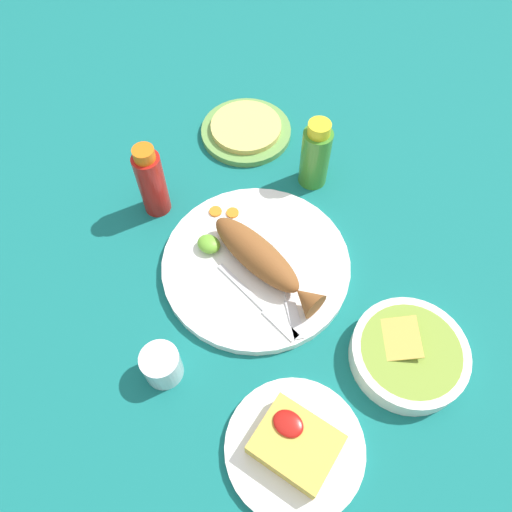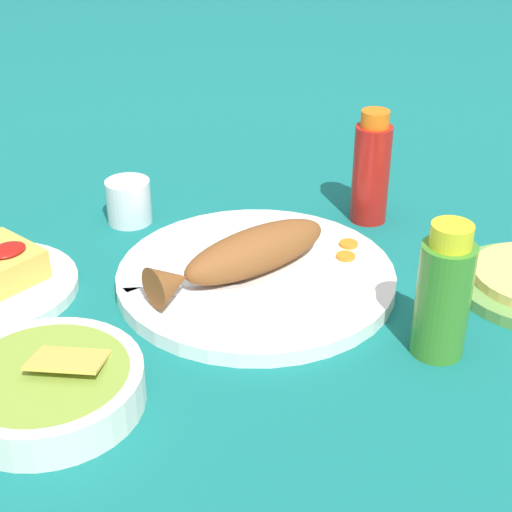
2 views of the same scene
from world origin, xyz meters
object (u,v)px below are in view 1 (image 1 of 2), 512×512
at_px(fork_far, 262,306).
at_px(guacamole_bowl, 409,354).
at_px(main_plate, 256,265).
at_px(salt_cup, 162,366).
at_px(fried_fish, 263,260).
at_px(side_plate_fries, 295,448).
at_px(hot_sauce_bottle_green, 315,155).
at_px(hot_sauce_bottle_red, 151,182).
at_px(tortilla_plate, 246,131).
at_px(fork_near, 288,295).

xyz_separation_m(fork_far, guacamole_bowl, (-0.24, -0.06, 0.00)).
distance_m(main_plate, salt_cup, 0.24).
bearing_deg(fried_fish, side_plate_fries, 144.82).
xyz_separation_m(main_plate, hot_sauce_bottle_green, (0.02, -0.23, 0.06)).
bearing_deg(hot_sauce_bottle_red, salt_cup, 131.04).
height_order(salt_cup, tortilla_plate, salt_cup).
distance_m(fried_fish, hot_sauce_bottle_red, 0.25).
bearing_deg(side_plate_fries, guacamole_bowl, -109.74).
xyz_separation_m(fork_far, tortilla_plate, (0.25, -0.33, -0.01)).
bearing_deg(fork_near, main_plate, -151.92).
height_order(fork_far, side_plate_fries, fork_far).
relative_size(hot_sauce_bottle_red, hot_sauce_bottle_green, 1.06).
distance_m(fried_fish, guacamole_bowl, 0.28).
height_order(fork_near, hot_sauce_bottle_red, hot_sauce_bottle_red).
relative_size(salt_cup, tortilla_plate, 0.32).
relative_size(fork_far, guacamole_bowl, 1.01).
bearing_deg(guacamole_bowl, fried_fish, -1.30).
distance_m(fork_far, hot_sauce_bottle_green, 0.31).
relative_size(main_plate, salt_cup, 5.45).
xyz_separation_m(main_plate, fork_near, (-0.08, 0.03, 0.01)).
xyz_separation_m(fork_near, fork_far, (0.03, 0.04, 0.00)).
bearing_deg(tortilla_plate, salt_cup, 110.03).
distance_m(fork_near, hot_sauce_bottle_red, 0.32).
height_order(fried_fish, salt_cup, fried_fish).
distance_m(hot_sauce_bottle_red, guacamole_bowl, 0.53).
relative_size(fork_far, tortilla_plate, 0.97).
xyz_separation_m(fork_near, side_plate_fries, (-0.13, 0.20, -0.01)).
bearing_deg(guacamole_bowl, fork_near, 4.12).
bearing_deg(fork_far, main_plate, 143.26).
relative_size(side_plate_fries, guacamole_bowl, 1.12).
relative_size(fork_far, hot_sauce_bottle_green, 1.24).
distance_m(main_plate, fried_fish, 0.04).
distance_m(main_plate, tortilla_plate, 0.33).
relative_size(main_plate, side_plate_fries, 1.62).
bearing_deg(hot_sauce_bottle_green, fork_near, 111.39).
distance_m(salt_cup, tortilla_plate, 0.53).
distance_m(fork_far, side_plate_fries, 0.23).
bearing_deg(main_plate, guacamole_bowl, 178.06).
xyz_separation_m(fried_fish, fork_near, (-0.07, 0.02, -0.03)).
bearing_deg(fried_fish, hot_sauce_bottle_red, 9.94).
bearing_deg(fork_near, side_plate_fries, -10.89).
xyz_separation_m(hot_sauce_bottle_red, salt_cup, (-0.21, 0.25, -0.05)).
distance_m(fork_near, salt_cup, 0.23).
bearing_deg(side_plate_fries, tortilla_plate, -49.66).
relative_size(fork_near, tortilla_plate, 0.75).
bearing_deg(guacamole_bowl, tortilla_plate, -28.96).
height_order(side_plate_fries, tortilla_plate, same).
bearing_deg(side_plate_fries, fried_fish, -47.97).
bearing_deg(tortilla_plate, main_plate, 127.08).
distance_m(hot_sauce_bottle_green, salt_cup, 0.47).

